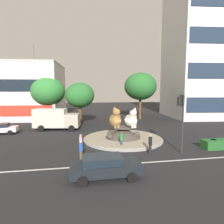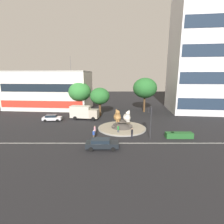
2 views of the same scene
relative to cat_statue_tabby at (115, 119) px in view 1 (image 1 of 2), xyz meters
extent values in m
plane|color=black|center=(0.90, -0.03, -2.45)|extent=(160.00, 160.00, 0.00)
cube|color=silver|center=(0.90, -7.41, -2.44)|extent=(112.00, 0.20, 0.01)
cylinder|color=gray|center=(0.90, -0.03, -2.36)|extent=(9.40, 9.40, 0.18)
cylinder|color=gray|center=(0.90, -0.03, -2.22)|extent=(9.02, 9.02, 0.10)
cone|color=#423D38|center=(0.90, -0.03, -1.54)|extent=(4.19, 4.19, 1.24)
cylinder|color=#423D38|center=(0.90, -0.03, -0.98)|extent=(2.30, 2.30, 0.12)
ellipsoid|color=#423D38|center=(2.48, -0.44, -1.82)|extent=(0.87, 0.67, 0.70)
ellipsoid|color=#423D38|center=(1.34, 1.44, -1.79)|extent=(0.92, 0.80, 0.74)
ellipsoid|color=#423D38|center=(-0.51, 0.92, -1.90)|extent=(0.66, 0.73, 0.53)
ellipsoid|color=#423D38|center=(-0.74, -0.75, -1.86)|extent=(0.76, 0.82, 0.60)
ellipsoid|color=#423D38|center=(1.61, -1.22, -1.94)|extent=(0.56, 0.47, 0.45)
ellipsoid|color=#9E703D|center=(-0.02, 0.12, -0.13)|extent=(1.53, 2.27, 1.58)
cylinder|color=#9E703D|center=(0.01, -0.32, 0.05)|extent=(1.10, 1.10, 0.99)
sphere|color=#9E703D|center=(0.02, -0.48, 0.92)|extent=(0.87, 0.87, 0.87)
torus|color=#9E703D|center=(0.28, 1.03, -0.76)|extent=(1.16, 1.16, 0.20)
cone|color=black|center=(0.26, -0.46, 1.42)|extent=(0.38, 0.38, 0.36)
cone|color=#9E703D|center=(-0.22, -0.49, 1.42)|extent=(0.38, 0.38, 0.36)
cylinder|color=#9E703D|center=(0.22, -0.66, -0.72)|extent=(0.28, 0.28, 0.40)
cylinder|color=#9E703D|center=(-0.14, -0.69, -0.72)|extent=(0.28, 0.28, 0.40)
ellipsoid|color=silver|center=(1.83, -0.16, -0.17)|extent=(1.77, 2.32, 1.51)
cylinder|color=silver|center=(1.92, -0.57, 0.00)|extent=(1.18, 1.18, 0.94)
sphere|color=silver|center=(1.96, -0.71, 0.82)|extent=(0.83, 0.83, 0.83)
torus|color=silver|center=(1.96, 0.74, -0.77)|extent=(0.98, 0.98, 0.19)
cone|color=silver|center=(2.18, -0.66, 1.30)|extent=(0.41, 0.41, 0.34)
cone|color=black|center=(1.74, -0.77, 1.30)|extent=(0.41, 0.41, 0.34)
cylinder|color=silver|center=(2.17, -0.86, -0.73)|extent=(0.26, 0.26, 0.38)
cylinder|color=silver|center=(1.84, -0.94, -0.73)|extent=(0.26, 0.26, 0.38)
cylinder|color=#2D2D33|center=(5.16, -5.79, 0.26)|extent=(0.14, 0.14, 5.41)
cube|color=black|center=(5.16, -5.57, 2.44)|extent=(0.32, 0.24, 1.05)
sphere|color=#360606|center=(5.16, -5.49, 2.76)|extent=(0.18, 0.18, 0.18)
sphere|color=orange|center=(5.16, -5.49, 2.44)|extent=(0.18, 0.18, 0.18)
sphere|color=black|center=(5.16, -5.49, 2.13)|extent=(0.18, 0.18, 0.18)
cube|color=black|center=(4.71, -5.79, 2.39)|extent=(0.20, 0.28, 0.80)
cube|color=silver|center=(-20.82, 21.23, 3.09)|extent=(26.21, 13.53, 11.08)
cylinder|color=#4C4C51|center=(-14.23, 23.47, 11.46)|extent=(0.10, 0.10, 4.66)
cube|color=silver|center=(23.13, 17.30, 13.62)|extent=(15.58, 16.10, 32.13)
cube|color=#233347|center=(22.30, 10.00, 0.77)|extent=(13.11, 1.59, 2.92)
cube|color=#233347|center=(22.30, 10.00, 7.19)|extent=(13.11, 1.59, 2.92)
cube|color=#233347|center=(22.30, 10.00, 13.62)|extent=(13.11, 1.59, 2.92)
cube|color=#235B28|center=(10.17, -5.09, -2.00)|extent=(4.45, 1.20, 0.90)
cylinder|color=brown|center=(8.14, 15.43, -0.34)|extent=(0.54, 0.54, 4.21)
ellipsoid|color=#286B2D|center=(8.14, 15.43, 4.40)|extent=(6.60, 6.60, 5.61)
cylinder|color=brown|center=(-10.11, 15.50, -0.81)|extent=(0.41, 0.41, 3.27)
ellipsoid|color=#337F38|center=(-10.11, 15.50, 3.33)|extent=(6.27, 6.27, 5.33)
cylinder|color=brown|center=(-4.15, 10.70, -0.86)|extent=(0.59, 0.59, 3.17)
ellipsoid|color=#286B2D|center=(-4.15, 10.70, 2.70)|extent=(4.96, 4.96, 4.21)
cylinder|color=brown|center=(-4.05, -5.75, -2.08)|extent=(0.26, 0.26, 0.74)
cylinder|color=#284CB2|center=(-4.05, -5.75, -1.39)|extent=(0.35, 0.35, 0.64)
sphere|color=beige|center=(-4.05, -5.75, -0.96)|extent=(0.21, 0.21, 0.21)
cylinder|color=#33384C|center=(0.04, -3.09, -2.07)|extent=(0.23, 0.23, 0.76)
cylinder|color=#288C38|center=(0.04, -3.09, -1.36)|extent=(0.31, 0.31, 0.66)
sphere|color=brown|center=(0.04, -3.09, -0.92)|extent=(0.22, 0.22, 0.22)
cylinder|color=#33384C|center=(-4.06, -3.75, -2.06)|extent=(0.23, 0.23, 0.78)
cylinder|color=pink|center=(-4.06, -3.75, -1.33)|extent=(0.30, 0.30, 0.68)
sphere|color=tan|center=(-4.06, -3.75, -0.88)|extent=(0.22, 0.22, 0.22)
cylinder|color=black|center=(2.25, -5.39, -2.03)|extent=(0.25, 0.25, 0.83)
cylinder|color=black|center=(2.25, -5.39, -1.25)|extent=(0.34, 0.34, 0.72)
sphere|color=tan|center=(2.25, -5.39, -0.77)|extent=(0.24, 0.24, 0.24)
cube|color=black|center=(-2.44, -9.47, -1.78)|extent=(4.64, 1.82, 0.70)
cube|color=#19232D|center=(-2.67, -9.47, -1.19)|extent=(2.60, 1.59, 0.46)
cylinder|color=black|center=(-0.92, -8.56, -2.13)|extent=(0.64, 0.23, 0.64)
cylinder|color=black|center=(-0.90, -10.35, -2.13)|extent=(0.64, 0.23, 0.64)
cylinder|color=black|center=(-3.97, -8.59, -2.13)|extent=(0.64, 0.23, 0.64)
cylinder|color=black|center=(-3.95, -10.37, -2.13)|extent=(0.64, 0.23, 0.64)
cube|color=silver|center=(-14.76, 5.58, -1.81)|extent=(4.28, 2.04, 0.64)
cylinder|color=black|center=(-13.45, 6.56, -2.13)|extent=(0.65, 0.26, 0.64)
cylinder|color=black|center=(-13.33, 4.79, -2.13)|extent=(0.65, 0.26, 0.64)
cube|color=#B7AD99|center=(-5.27, 6.82, -1.00)|extent=(2.33, 2.53, 2.00)
cube|color=beige|center=(-8.56, 7.35, -0.63)|extent=(4.96, 2.96, 2.74)
cylinder|color=black|center=(-5.03, 7.91, -2.00)|extent=(0.94, 0.44, 0.90)
cylinder|color=black|center=(-5.39, 5.70, -2.00)|extent=(0.94, 0.44, 0.90)
cylinder|color=black|center=(-9.36, 8.62, -2.00)|extent=(0.94, 0.44, 0.90)
cylinder|color=black|center=(-9.72, 6.41, -2.00)|extent=(0.94, 0.44, 0.90)
cylinder|color=#2D4233|center=(9.13, -4.90, -2.00)|extent=(0.56, 0.56, 0.90)
camera|label=1|loc=(-3.98, -20.93, 3.19)|focal=29.28mm
camera|label=2|loc=(-1.05, -31.65, 7.72)|focal=26.89mm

